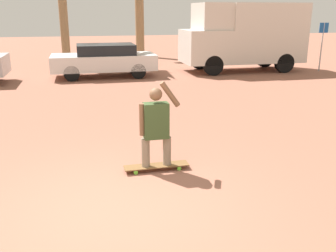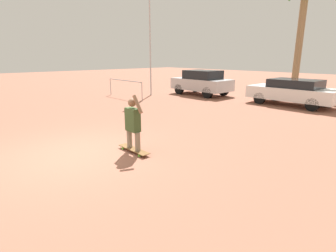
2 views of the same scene
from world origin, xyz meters
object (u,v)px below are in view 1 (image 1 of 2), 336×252
(skateboard, at_px, (156,166))
(camper_van, at_px, (245,35))
(parked_car_white, at_px, (104,59))
(street_sign, at_px, (322,40))
(person_skateboarder, at_px, (156,124))

(skateboard, height_order, camper_van, camper_van)
(skateboard, distance_m, camper_van, 12.09)
(skateboard, xyz_separation_m, parked_car_white, (-0.16, 10.05, 0.65))
(camper_van, xyz_separation_m, street_sign, (3.37, -0.91, -0.23))
(street_sign, bearing_deg, skateboard, -135.60)
(camper_van, bearing_deg, person_skateboarder, -121.08)
(skateboard, distance_m, parked_car_white, 10.07)
(camper_van, distance_m, street_sign, 3.50)
(skateboard, bearing_deg, street_sign, 44.40)
(person_skateboarder, bearing_deg, camper_van, 58.92)
(skateboard, bearing_deg, parked_car_white, 90.89)
(parked_car_white, height_order, street_sign, street_sign)
(parked_car_white, relative_size, street_sign, 1.97)
(camper_van, height_order, parked_car_white, camper_van)
(camper_van, xyz_separation_m, parked_car_white, (-6.34, -0.22, -0.91))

